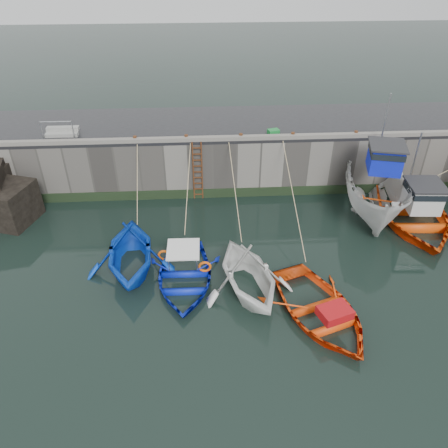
{
  "coord_description": "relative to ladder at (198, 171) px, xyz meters",
  "views": [
    {
      "loc": [
        -1.82,
        -9.92,
        11.95
      ],
      "look_at": [
        -0.9,
        5.68,
        1.2
      ],
      "focal_mm": 35.0,
      "sensor_mm": 36.0,
      "label": 1
    }
  ],
  "objects": [
    {
      "name": "ground",
      "position": [
        2.0,
        -9.91,
        -1.59
      ],
      "size": [
        120.0,
        120.0,
        0.0
      ],
      "primitive_type": "plane",
      "color": "black",
      "rests_on": "ground"
    },
    {
      "name": "quay_back",
      "position": [
        2.0,
        2.59,
        -0.09
      ],
      "size": [
        30.0,
        5.0,
        3.0
      ],
      "primitive_type": "cube",
      "color": "slate",
      "rests_on": "ground"
    },
    {
      "name": "road_back",
      "position": [
        2.0,
        2.59,
        1.49
      ],
      "size": [
        30.0,
        5.0,
        0.16
      ],
      "primitive_type": "cube",
      "color": "black",
      "rests_on": "quay_back"
    },
    {
      "name": "kerb_back",
      "position": [
        2.0,
        0.24,
        1.67
      ],
      "size": [
        30.0,
        0.3,
        0.2
      ],
      "primitive_type": "cube",
      "color": "slate",
      "rests_on": "road_back"
    },
    {
      "name": "algae_back",
      "position": [
        2.0,
        0.05,
        -1.34
      ],
      "size": [
        30.0,
        0.08,
        0.5
      ],
      "primitive_type": "cube",
      "color": "black",
      "rests_on": "ground"
    },
    {
      "name": "ladder",
      "position": [
        0.0,
        0.0,
        0.0
      ],
      "size": [
        0.51,
        0.08,
        3.2
      ],
      "color": "#3F1E0F",
      "rests_on": "ground"
    },
    {
      "name": "boat_near_white",
      "position": [
        -2.85,
        -5.54,
        -1.59
      ],
      "size": [
        4.29,
        4.86,
        2.4
      ],
      "primitive_type": "imported",
      "rotation": [
        0.0,
        0.0,
        0.08
      ],
      "color": "blue",
      "rests_on": "ground"
    },
    {
      "name": "boat_near_white_rope",
      "position": [
        -2.85,
        -1.48,
        -1.59
      ],
      "size": [
        0.04,
        4.07,
        3.1
      ],
      "primitive_type": null,
      "color": "tan",
      "rests_on": "ground"
    },
    {
      "name": "boat_near_blue",
      "position": [
        -0.65,
        -6.47,
        -1.59
      ],
      "size": [
        3.38,
        4.67,
        0.95
      ],
      "primitive_type": "imported",
      "rotation": [
        0.0,
        0.0,
        -0.02
      ],
      "color": "#0C22BD",
      "rests_on": "ground"
    },
    {
      "name": "boat_near_blue_rope",
      "position": [
        -0.65,
        -1.94,
        -1.59
      ],
      "size": [
        0.04,
        4.82,
        3.1
      ],
      "primitive_type": null,
      "color": "tan",
      "rests_on": "ground"
    },
    {
      "name": "boat_near_blacktrim",
      "position": [
        1.84,
        -7.15,
        -1.59
      ],
      "size": [
        4.81,
        5.24,
        2.33
      ],
      "primitive_type": "imported",
      "rotation": [
        0.0,
        0.0,
        0.26
      ],
      "color": "white",
      "rests_on": "ground"
    },
    {
      "name": "boat_near_blacktrim_rope",
      "position": [
        1.84,
        -2.28,
        -1.59
      ],
      "size": [
        0.04,
        5.41,
        3.1
      ],
      "primitive_type": null,
      "color": "tan",
      "rests_on": "ground"
    },
    {
      "name": "boat_near_navy",
      "position": [
        4.36,
        -8.67,
        -1.59
      ],
      "size": [
        5.03,
        5.91,
        1.04
      ],
      "primitive_type": "imported",
      "rotation": [
        0.0,
        0.0,
        0.34
      ],
      "color": "#FC480D",
      "rests_on": "ground"
    },
    {
      "name": "boat_near_navy_rope",
      "position": [
        4.36,
        -3.04,
        -1.59
      ],
      "size": [
        0.04,
        6.77,
        3.1
      ],
      "primitive_type": null,
      "color": "tan",
      "rests_on": "ground"
    },
    {
      "name": "boat_far_white",
      "position": [
        8.72,
        -1.63,
        -0.38
      ],
      "size": [
        4.5,
        7.96,
        5.9
      ],
      "rotation": [
        0.0,
        0.0,
        -0.24
      ],
      "color": "silver",
      "rests_on": "ground"
    },
    {
      "name": "boat_far_orange",
      "position": [
        10.36,
        -2.62,
        -1.15
      ],
      "size": [
        5.21,
        6.96,
        4.37
      ],
      "rotation": [
        0.0,
        0.0,
        -0.07
      ],
      "color": "#F74F0D",
      "rests_on": "ground"
    },
    {
      "name": "fish_crate",
      "position": [
        3.89,
        0.75,
        1.71
      ],
      "size": [
        0.62,
        0.5,
        0.28
      ],
      "primitive_type": "cube",
      "rotation": [
        0.0,
        0.0,
        0.26
      ],
      "color": "#167A2F",
      "rests_on": "road_back"
    },
    {
      "name": "railing",
      "position": [
        -6.75,
        1.33,
        1.77
      ],
      "size": [
        1.6,
        1.05,
        1.0
      ],
      "color": "#A5A8AD",
      "rests_on": "road_back"
    },
    {
      "name": "bollard_a",
      "position": [
        -3.0,
        0.34,
        1.71
      ],
      "size": [
        0.18,
        0.18,
        0.28
      ],
      "primitive_type": "cylinder",
      "color": "#3F1E0F",
      "rests_on": "road_back"
    },
    {
      "name": "bollard_b",
      "position": [
        -0.5,
        0.34,
        1.71
      ],
      "size": [
        0.18,
        0.18,
        0.28
      ],
      "primitive_type": "cylinder",
      "color": "#3F1E0F",
      "rests_on": "road_back"
    },
    {
      "name": "bollard_c",
      "position": [
        2.2,
        0.34,
        1.71
      ],
      "size": [
        0.18,
        0.18,
        0.28
      ],
      "primitive_type": "cylinder",
      "color": "#3F1E0F",
      "rests_on": "road_back"
    },
    {
      "name": "bollard_d",
      "position": [
        4.8,
        0.34,
        1.71
      ],
      "size": [
        0.18,
        0.18,
        0.28
      ],
      "primitive_type": "cylinder",
      "color": "#3F1E0F",
      "rests_on": "road_back"
    },
    {
      "name": "bollard_e",
      "position": [
        8.0,
        0.34,
        1.71
      ],
      "size": [
        0.18,
        0.18,
        0.28
      ],
      "primitive_type": "cylinder",
      "color": "#3F1E0F",
      "rests_on": "road_back"
    }
  ]
}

